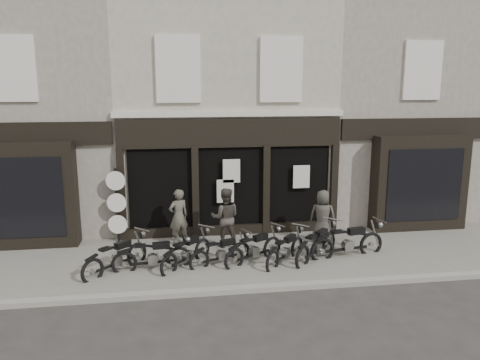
{
  "coord_description": "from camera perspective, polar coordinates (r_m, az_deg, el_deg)",
  "views": [
    {
      "loc": [
        -1.86,
        -11.7,
        4.92
      ],
      "look_at": [
        0.1,
        1.6,
        2.19
      ],
      "focal_mm": 35.0,
      "sensor_mm": 36.0,
      "label": 1
    }
  ],
  "objects": [
    {
      "name": "ground_plane",
      "position": [
        12.83,
        0.62,
        -11.09
      ],
      "size": [
        90.0,
        90.0,
        0.0
      ],
      "primitive_type": "plane",
      "color": "#2D2B28",
      "rests_on": "ground"
    },
    {
      "name": "advert_sign_post",
      "position": [
        14.93,
        -14.76,
        -3.39
      ],
      "size": [
        0.6,
        0.38,
        2.45
      ],
      "rotation": [
        0.0,
        0.0,
        -0.09
      ],
      "color": "black",
      "rests_on": "ground"
    },
    {
      "name": "kerb",
      "position": [
        11.67,
        1.6,
        -13.12
      ],
      "size": [
        30.0,
        0.25,
        0.13
      ],
      "primitive_type": "cube",
      "color": "gray",
      "rests_on": "ground_plane"
    },
    {
      "name": "man_centre",
      "position": [
        14.11,
        -1.81,
        -4.58
      ],
      "size": [
        0.96,
        0.79,
        1.8
      ],
      "primitive_type": "imported",
      "rotation": [
        0.0,
        0.0,
        3.01
      ],
      "color": "#3D3731",
      "rests_on": "pavement"
    },
    {
      "name": "motorcycle_3",
      "position": [
        13.0,
        -2.31,
        -9.06
      ],
      "size": [
        1.8,
        1.03,
        0.92
      ],
      "rotation": [
        0.0,
        0.0,
        0.42
      ],
      "color": "black",
      "rests_on": "ground"
    },
    {
      "name": "motorcycle_0",
      "position": [
        12.92,
        -14.84,
        -9.37
      ],
      "size": [
        1.67,
        1.7,
        1.03
      ],
      "rotation": [
        0.0,
        0.0,
        0.8
      ],
      "color": "black",
      "rests_on": "ground"
    },
    {
      "name": "man_right",
      "position": [
        14.72,
        10.03,
        -4.38
      ],
      "size": [
        0.95,
        0.79,
        1.65
      ],
      "primitive_type": "imported",
      "rotation": [
        0.0,
        0.0,
        2.76
      ],
      "color": "#3C3932",
      "rests_on": "pavement"
    },
    {
      "name": "motorcycle_1",
      "position": [
        12.82,
        -10.57,
        -9.38
      ],
      "size": [
        2.1,
        0.58,
        1.01
      ],
      "rotation": [
        0.0,
        0.0,
        0.13
      ],
      "color": "black",
      "rests_on": "ground"
    },
    {
      "name": "neighbour_right",
      "position": [
        19.44,
        16.81,
        8.38
      ],
      "size": [
        5.6,
        6.73,
        8.34
      ],
      "color": "gray",
      "rests_on": "ground"
    },
    {
      "name": "pavement",
      "position": [
        13.63,
        0.02,
        -9.42
      ],
      "size": [
        30.0,
        4.2,
        0.12
      ],
      "primitive_type": "cube",
      "color": "#6A645D",
      "rests_on": "ground_plane"
    },
    {
      "name": "motorcycle_5",
      "position": [
        13.18,
        5.59,
        -8.72
      ],
      "size": [
        1.55,
        1.62,
        0.97
      ],
      "rotation": [
        0.0,
        0.0,
        0.82
      ],
      "color": "black",
      "rests_on": "ground"
    },
    {
      "name": "motorcycle_2",
      "position": [
        12.97,
        -6.49,
        -9.02
      ],
      "size": [
        1.55,
        1.72,
        1.0
      ],
      "rotation": [
        0.0,
        0.0,
        0.86
      ],
      "color": "black",
      "rests_on": "ground"
    },
    {
      "name": "motorcycle_6",
      "position": [
        13.53,
        9.34,
        -8.12
      ],
      "size": [
        1.77,
        1.71,
        1.06
      ],
      "rotation": [
        0.0,
        0.0,
        0.76
      ],
      "color": "black",
      "rests_on": "ground"
    },
    {
      "name": "man_left",
      "position": [
        14.48,
        -7.51,
        -4.44
      ],
      "size": [
        0.74,
        0.63,
        1.72
      ],
      "primitive_type": "imported",
      "rotation": [
        0.0,
        0.0,
        3.56
      ],
      "color": "#4C493E",
      "rests_on": "pavement"
    },
    {
      "name": "motorcycle_7",
      "position": [
        13.85,
        13.03,
        -7.7
      ],
      "size": [
        2.32,
        0.77,
        1.12
      ],
      "rotation": [
        0.0,
        0.0,
        0.18
      ],
      "color": "black",
      "rests_on": "ground"
    },
    {
      "name": "motorcycle_4",
      "position": [
        13.16,
        1.77,
        -8.64
      ],
      "size": [
        1.87,
        1.36,
        1.01
      ],
      "rotation": [
        0.0,
        0.0,
        0.57
      ],
      "color": "black",
      "rests_on": "ground"
    },
    {
      "name": "central_building",
      "position": [
        17.77,
        -2.38,
        8.74
      ],
      "size": [
        7.3,
        6.22,
        8.34
      ],
      "color": "#B9AF9F",
      "rests_on": "ground"
    },
    {
      "name": "neighbour_left",
      "position": [
        18.18,
        -22.88,
        7.79
      ],
      "size": [
        5.6,
        6.73,
        8.34
      ],
      "color": "gray",
      "rests_on": "ground"
    }
  ]
}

